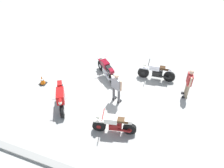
{
  "coord_description": "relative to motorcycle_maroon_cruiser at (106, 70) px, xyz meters",
  "views": [
    {
      "loc": [
        -2.65,
        8.3,
        8.35
      ],
      "look_at": [
        0.48,
        -0.01,
        0.75
      ],
      "focal_mm": 37.05,
      "sensor_mm": 36.0,
      "label": 1
    }
  ],
  "objects": [
    {
      "name": "ground_plane",
      "position": [
        -1.31,
        1.32,
        -0.52
      ],
      "size": [
        40.0,
        40.0,
        0.0
      ],
      "primitive_type": "plane",
      "color": "#9E9E99"
    },
    {
      "name": "motorcycle_maroon_cruiser",
      "position": [
        0.0,
        0.0,
        0.0
      ],
      "size": [
        1.64,
        1.49,
        1.09
      ],
      "rotation": [
        0.0,
        0.0,
        5.55
      ],
      "color": "black",
      "rests_on": "ground"
    },
    {
      "name": "motorcycle_red_sportbike",
      "position": [
        1.19,
        2.95,
        0.07
      ],
      "size": [
        1.17,
        1.77,
        1.14
      ],
      "rotation": [
        0.0,
        0.0,
        2.11
      ],
      "color": "black",
      "rests_on": "ground"
    },
    {
      "name": "motorcycle_silver_cruiser",
      "position": [
        -2.7,
        -0.8,
        0.0
      ],
      "size": [
        2.09,
        0.7,
        1.09
      ],
      "rotation": [
        0.0,
        0.0,
        0.1
      ],
      "color": "black",
      "rests_on": "ground"
    },
    {
      "name": "motorcycle_cream_vintage",
      "position": [
        -1.78,
        3.52,
        -0.03
      ],
      "size": [
        1.94,
        0.75,
        1.07
      ],
      "rotation": [
        0.0,
        0.0,
        0.23
      ],
      "color": "black",
      "rests_on": "ground"
    },
    {
      "name": "person_in_red_shirt",
      "position": [
        -4.44,
        0.02,
        0.44
      ],
      "size": [
        0.39,
        0.65,
        1.68
      ],
      "rotation": [
        0.0,
        0.0,
        0.22
      ],
      "color": "gray",
      "rests_on": "ground"
    },
    {
      "name": "person_in_gray_shirt",
      "position": [
        -1.19,
        1.66,
        0.5
      ],
      "size": [
        0.65,
        0.46,
        1.76
      ],
      "rotation": [
        0.0,
        0.0,
        4.31
      ],
      "color": "#59595B",
      "rests_on": "ground"
    },
    {
      "name": "traffic_cone",
      "position": [
        3.09,
        1.81,
        -0.26
      ],
      "size": [
        0.36,
        0.36,
        0.53
      ],
      "color": "black",
      "rests_on": "ground"
    }
  ]
}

